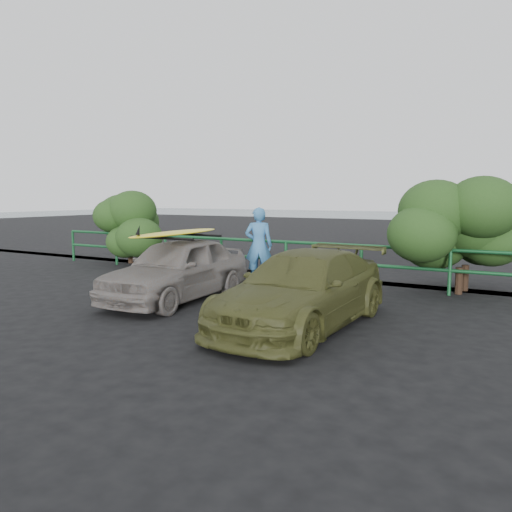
{
  "coord_description": "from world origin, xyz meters",
  "views": [
    {
      "loc": [
        6.66,
        -6.47,
        2.17
      ],
      "look_at": [
        1.79,
        2.06,
        0.99
      ],
      "focal_mm": 35.0,
      "sensor_mm": 36.0,
      "label": 1
    }
  ],
  "objects_px": {
    "guardrail": "(252,258)",
    "surfboard": "(176,233)",
    "olive_vehicle": "(303,290)",
    "sedan": "(177,269)",
    "man": "(259,245)"
  },
  "relations": [
    {
      "from": "sedan",
      "to": "surfboard",
      "type": "bearing_deg",
      "value": 0.0
    },
    {
      "from": "guardrail",
      "to": "man",
      "type": "xyz_separation_m",
      "value": [
        0.56,
        -0.65,
        0.43
      ]
    },
    {
      "from": "guardrail",
      "to": "surfboard",
      "type": "distance_m",
      "value": 3.44
    },
    {
      "from": "guardrail",
      "to": "olive_vehicle",
      "type": "height_order",
      "value": "olive_vehicle"
    },
    {
      "from": "man",
      "to": "sedan",
      "type": "bearing_deg",
      "value": 57.51
    },
    {
      "from": "guardrail",
      "to": "sedan",
      "type": "bearing_deg",
      "value": -88.17
    },
    {
      "from": "guardrail",
      "to": "surfboard",
      "type": "relative_size",
      "value": 4.87
    },
    {
      "from": "sedan",
      "to": "man",
      "type": "relative_size",
      "value": 2.04
    },
    {
      "from": "guardrail",
      "to": "surfboard",
      "type": "xyz_separation_m",
      "value": [
        0.11,
        -3.32,
        0.89
      ]
    },
    {
      "from": "sedan",
      "to": "surfboard",
      "type": "distance_m",
      "value": 0.75
    },
    {
      "from": "olive_vehicle",
      "to": "man",
      "type": "distance_m",
      "value": 4.32
    },
    {
      "from": "olive_vehicle",
      "to": "sedan",
      "type": "bearing_deg",
      "value": 170.4
    },
    {
      "from": "man",
      "to": "surfboard",
      "type": "bearing_deg",
      "value": 57.51
    },
    {
      "from": "sedan",
      "to": "man",
      "type": "xyz_separation_m",
      "value": [
        0.46,
        2.67,
        0.29
      ]
    },
    {
      "from": "olive_vehicle",
      "to": "guardrail",
      "type": "bearing_deg",
      "value": 131.67
    }
  ]
}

